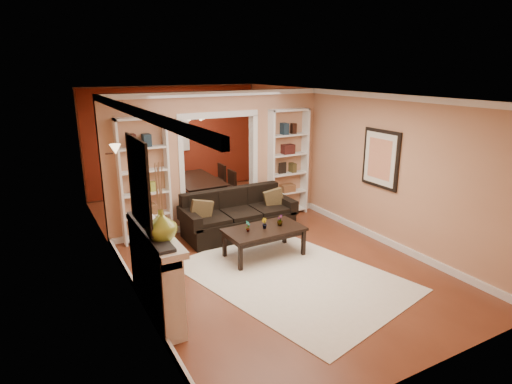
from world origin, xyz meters
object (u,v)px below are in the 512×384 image
coffee_table (264,242)px  bookshelf_right (288,163)px  dining_table (197,191)px  fireplace (157,272)px  bookshelf_left (144,181)px  sofa (239,214)px

coffee_table → bookshelf_right: size_ratio=0.58×
bookshelf_right → dining_table: 2.35m
coffee_table → bookshelf_right: bookshelf_right is taller
bookshelf_right → fireplace: (-3.64, -2.53, -0.57)m
coffee_table → bookshelf_left: size_ratio=0.58×
sofa → dining_table: sofa is taller
bookshelf_left → fireplace: bookshelf_left is taller
coffee_table → fireplace: (-2.09, -0.84, 0.33)m
bookshelf_right → dining_table: bearing=131.9°
coffee_table → dining_table: 3.32m
dining_table → fireplace: bearing=152.4°
sofa → bookshelf_right: size_ratio=0.95×
bookshelf_right → bookshelf_left: bearing=180.0°
sofa → bookshelf_left: 1.87m
bookshelf_right → dining_table: bookshelf_right is taller
sofa → fireplace: size_ratio=1.28×
coffee_table → fireplace: bearing=-159.4°
bookshelf_left → dining_table: bearing=45.0°
fireplace → sofa: bearing=42.0°
sofa → coffee_table: 1.12m
sofa → dining_table: (0.01, 2.21, -0.12)m
sofa → fireplace: (-2.16, -1.95, 0.15)m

